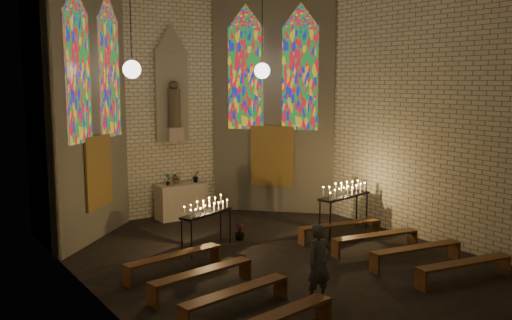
{
  "coord_description": "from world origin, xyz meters",
  "views": [
    {
      "loc": [
        -7.12,
        -9.09,
        3.95
      ],
      "look_at": [
        -0.09,
        1.43,
        2.17
      ],
      "focal_mm": 40.0,
      "sensor_mm": 36.0,
      "label": 1
    }
  ],
  "objects_px": {
    "visitor": "(319,264)",
    "votive_stand_right": "(344,192)",
    "altar": "(181,201)",
    "aisle_flower_pot": "(240,231)",
    "votive_stand_left": "(207,209)"
  },
  "relations": [
    {
      "from": "visitor",
      "to": "votive_stand_right",
      "type": "bearing_deg",
      "value": 42.18
    },
    {
      "from": "altar",
      "to": "aisle_flower_pot",
      "type": "xyz_separation_m",
      "value": [
        0.19,
        -2.87,
        -0.28
      ]
    },
    {
      "from": "votive_stand_left",
      "to": "aisle_flower_pot",
      "type": "bearing_deg",
      "value": -8.68
    },
    {
      "from": "altar",
      "to": "visitor",
      "type": "height_order",
      "value": "visitor"
    },
    {
      "from": "altar",
      "to": "votive_stand_left",
      "type": "bearing_deg",
      "value": -105.69
    },
    {
      "from": "votive_stand_left",
      "to": "votive_stand_right",
      "type": "distance_m",
      "value": 3.71
    },
    {
      "from": "votive_stand_left",
      "to": "visitor",
      "type": "distance_m",
      "value": 3.96
    },
    {
      "from": "votive_stand_left",
      "to": "votive_stand_right",
      "type": "height_order",
      "value": "votive_stand_right"
    },
    {
      "from": "votive_stand_left",
      "to": "visitor",
      "type": "relative_size",
      "value": 1.08
    },
    {
      "from": "votive_stand_right",
      "to": "aisle_flower_pot",
      "type": "bearing_deg",
      "value": 147.15
    },
    {
      "from": "altar",
      "to": "votive_stand_right",
      "type": "height_order",
      "value": "votive_stand_right"
    },
    {
      "from": "altar",
      "to": "aisle_flower_pot",
      "type": "height_order",
      "value": "altar"
    },
    {
      "from": "aisle_flower_pot",
      "to": "votive_stand_left",
      "type": "distance_m",
      "value": 1.33
    },
    {
      "from": "votive_stand_left",
      "to": "visitor",
      "type": "bearing_deg",
      "value": -110.62
    },
    {
      "from": "aisle_flower_pot",
      "to": "visitor",
      "type": "xyz_separation_m",
      "value": [
        -0.97,
        -4.2,
        0.5
      ]
    }
  ]
}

